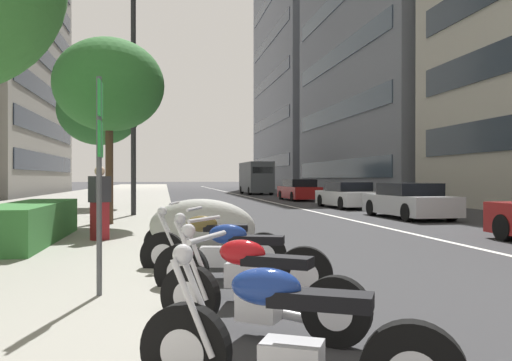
{
  "coord_description": "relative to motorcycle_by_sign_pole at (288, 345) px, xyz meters",
  "views": [
    {
      "loc": [
        -3.23,
        6.4,
        1.46
      ],
      "look_at": [
        13.77,
        3.39,
        1.38
      ],
      "focal_mm": 36.09,
      "sensor_mm": 36.0,
      "label": 1
    }
  ],
  "objects": [
    {
      "name": "motorcycle_under_tarp",
      "position": [
        4.34,
        0.09,
        0.02
      ],
      "size": [
        0.7,
        2.12,
        1.12
      ],
      "rotation": [
        0.0,
        0.0,
        1.36
      ],
      "color": "black",
      "rests_on": "ground"
    },
    {
      "name": "street_tree_near_plaza_corner",
      "position": [
        12.06,
        2.33,
        3.71
      ],
      "size": [
        3.11,
        3.11,
        5.3
      ],
      "color": "#473323",
      "rests_on": "sidewalk_right_plaza"
    },
    {
      "name": "motorcycle_by_sign_pole",
      "position": [
        0.0,
        0.0,
        0.0
      ],
      "size": [
        1.06,
        1.91,
        1.09
      ],
      "rotation": [
        0.0,
        0.0,
        1.1
      ],
      "color": "black",
      "rests_on": "ground"
    },
    {
      "name": "car_lead_in_lane",
      "position": [
        14.41,
        -8.04,
        0.19
      ],
      "size": [
        4.4,
        1.92,
        1.28
      ],
      "rotation": [
        0.0,
        0.0,
        0.02
      ],
      "color": "#B7B7BC",
      "rests_on": "ground"
    },
    {
      "name": "car_approaching_light",
      "position": [
        29.55,
        -7.9,
        0.25
      ],
      "size": [
        4.64,
        1.93,
        1.39
      ],
      "rotation": [
        0.0,
        0.0,
        0.02
      ],
      "color": "maroon",
      "rests_on": "ground"
    },
    {
      "name": "sidewalk_right_plaza",
      "position": [
        30.08,
        5.22,
        -0.34
      ],
      "size": [
        160.0,
        9.56,
        0.15
      ],
      "primitive_type": "cube",
      "color": "gray",
      "rests_on": "ground"
    },
    {
      "name": "motorcycle_mid_row",
      "position": [
        5.88,
        0.16,
        0.19
      ],
      "size": [
        1.51,
        2.1,
        1.1
      ],
      "rotation": [
        0.0,
        0.0,
        1.16
      ],
      "color": "#9E9E99",
      "rests_on": "ground"
    },
    {
      "name": "delivery_van_ahead",
      "position": [
        42.74,
        -7.37,
        1.12
      ],
      "size": [
        5.96,
        2.29,
        2.89
      ],
      "rotation": [
        0.0,
        0.0,
        0.03
      ],
      "color": "#4C5156",
      "rests_on": "ground"
    },
    {
      "name": "street_lamp_with_banners",
      "position": [
        15.63,
        1.59,
        5.17
      ],
      "size": [
        1.26,
        2.22,
        9.33
      ],
      "color": "#232326",
      "rests_on": "sidewalk_right_plaza"
    },
    {
      "name": "office_tower_near_left",
      "position": [
        38.95,
        -23.63,
        13.62
      ],
      "size": [
        24.5,
        19.95,
        28.07
      ],
      "color": "slate",
      "rests_on": "ground"
    },
    {
      "name": "lane_centre_stripe",
      "position": [
        35.08,
        -5.64,
        -0.41
      ],
      "size": [
        110.0,
        0.16,
        0.01
      ],
      "primitive_type": "cube",
      "color": "silver",
      "rests_on": "ground"
    },
    {
      "name": "street_tree_by_lamp_post",
      "position": [
        21.48,
        3.75,
        4.17
      ],
      "size": [
        3.77,
        3.77,
        6.05
      ],
      "color": "#473323",
      "rests_on": "sidewalk_right_plaza"
    },
    {
      "name": "motorcycle_second_in_row",
      "position": [
        1.53,
        -0.07,
        -0.0
      ],
      "size": [
        1.24,
        1.8,
        1.09
      ],
      "rotation": [
        0.0,
        0.0,
        0.99
      ],
      "color": "black",
      "rests_on": "ground"
    },
    {
      "name": "car_mid_block_traffic",
      "position": [
        20.87,
        -8.03,
        0.19
      ],
      "size": [
        4.34,
        1.99,
        1.27
      ],
      "rotation": [
        0.0,
        0.0,
        0.04
      ],
      "color": "silver",
      "rests_on": "ground"
    },
    {
      "name": "motorcycle_nearest_camera",
      "position": [
        2.9,
        -0.11,
        0.01
      ],
      "size": [
        0.89,
        2.07,
        1.11
      ],
      "rotation": [
        0.0,
        0.0,
        1.24
      ],
      "color": "black",
      "rests_on": "ground"
    },
    {
      "name": "office_tower_mid_left",
      "position": [
        67.54,
        -21.32,
        22.88
      ],
      "size": [
        26.46,
        15.32,
        46.58
      ],
      "color": "slate",
      "rests_on": "ground"
    },
    {
      "name": "parking_sign_by_curb",
      "position": [
        2.83,
        1.48,
        1.27
      ],
      "size": [
        0.32,
        0.06,
        2.45
      ],
      "color": "#47494C",
      "rests_on": "sidewalk_right_plaza"
    },
    {
      "name": "pedestrian_on_plaza",
      "position": [
        8.16,
        2.13,
        0.52
      ],
      "size": [
        0.47,
        0.47,
        1.57
      ],
      "rotation": [
        0.0,
        0.0,
        0.78
      ],
      "color": "maroon",
      "rests_on": "sidewalk_right_plaza"
    },
    {
      "name": "clipped_hedge_bed",
      "position": [
        8.08,
        3.5,
        0.14
      ],
      "size": [
        4.75,
        1.1,
        0.8
      ],
      "primitive_type": "cube",
      "color": "#337033",
      "rests_on": "sidewalk_right_plaza"
    }
  ]
}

